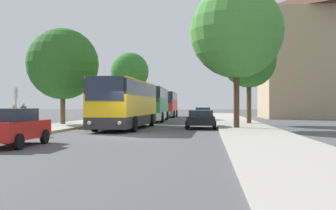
% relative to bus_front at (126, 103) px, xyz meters
% --- Properties ---
extents(ground_plane, '(300.00, 300.00, 0.00)m').
position_rel_bus_front_xyz_m(ground_plane, '(1.57, -6.73, -1.83)').
color(ground_plane, '#4C4C4F').
rests_on(ground_plane, ground).
extents(sidewalk_left, '(4.00, 120.00, 0.15)m').
position_rel_bus_front_xyz_m(sidewalk_left, '(-5.43, -6.73, -1.75)').
color(sidewalk_left, '#A39E93').
rests_on(sidewalk_left, ground_plane).
extents(sidewalk_right, '(4.00, 120.00, 0.15)m').
position_rel_bus_front_xyz_m(sidewalk_right, '(8.57, -6.73, -1.75)').
color(sidewalk_right, '#A39E93').
rests_on(sidewalk_right, ground_plane).
extents(building_right_background, '(15.86, 11.36, 17.28)m').
position_rel_bus_front_xyz_m(building_right_background, '(21.15, 26.17, 6.81)').
color(building_right_background, tan).
rests_on(building_right_background, ground_plane).
extents(bus_front, '(3.07, 11.28, 3.42)m').
position_rel_bus_front_xyz_m(bus_front, '(0.00, 0.00, 0.00)').
color(bus_front, '#2D2D2D').
rests_on(bus_front, ground_plane).
extents(bus_middle, '(2.99, 11.49, 3.49)m').
position_rel_bus_front_xyz_m(bus_middle, '(0.06, 13.47, 0.03)').
color(bus_middle, silver).
rests_on(bus_middle, ground_plane).
extents(bus_rear, '(2.92, 10.23, 3.55)m').
position_rel_bus_front_xyz_m(bus_rear, '(-0.08, 27.95, 0.06)').
color(bus_rear, gray).
rests_on(bus_rear, ground_plane).
extents(parked_car_left_curb, '(2.02, 3.95, 1.56)m').
position_rel_bus_front_xyz_m(parked_car_left_curb, '(-2.13, -12.60, -1.02)').
color(parked_car_left_curb, red).
rests_on(parked_car_left_curb, ground_plane).
extents(parked_car_right_near, '(2.17, 4.43, 1.33)m').
position_rel_bus_front_xyz_m(parked_car_right_near, '(5.36, 0.88, -1.11)').
color(parked_car_right_near, black).
rests_on(parked_car_right_near, ground_plane).
extents(parked_car_right_far, '(2.08, 4.30, 1.47)m').
position_rel_bus_front_xyz_m(parked_car_right_far, '(5.29, 14.59, -1.06)').
color(parked_car_right_far, '#B7B7BC').
rests_on(parked_car_right_far, ground_plane).
extents(bus_stop_sign, '(0.08, 0.45, 2.57)m').
position_rel_bus_front_xyz_m(bus_stop_sign, '(-5.15, -6.30, -0.09)').
color(bus_stop_sign, gray).
rests_on(bus_stop_sign, sidewalk_left).
extents(pedestrian_waiting_near, '(0.36, 0.36, 1.60)m').
position_rel_bus_front_xyz_m(pedestrian_waiting_near, '(-4.68, -7.46, -0.88)').
color(pedestrian_waiting_near, '#23232D').
rests_on(pedestrian_waiting_near, sidewalk_left).
extents(pedestrian_waiting_far, '(0.36, 0.36, 1.69)m').
position_rel_bus_front_xyz_m(pedestrian_waiting_far, '(-5.45, -4.76, -0.83)').
color(pedestrian_waiting_far, '#23232D').
rests_on(pedestrian_waiting_far, sidewalk_left).
extents(tree_left_near, '(5.94, 5.94, 7.97)m').
position_rel_bus_front_xyz_m(tree_left_near, '(-6.20, 3.80, 3.32)').
color(tree_left_near, brown).
rests_on(tree_left_near, sidewalk_left).
extents(tree_left_far, '(5.27, 5.27, 8.89)m').
position_rel_bus_front_xyz_m(tree_left_far, '(-4.94, 25.74, 4.56)').
color(tree_left_far, '#513D23').
rests_on(tree_left_far, sidewalk_left).
extents(tree_right_near, '(6.48, 6.48, 9.91)m').
position_rel_bus_front_xyz_m(tree_right_near, '(7.85, -0.30, 4.98)').
color(tree_right_near, '#47331E').
rests_on(tree_right_near, sidewalk_right).
extents(tree_right_mid, '(4.69, 4.69, 7.76)m').
position_rel_bus_front_xyz_m(tree_right_mid, '(9.39, 6.52, 3.72)').
color(tree_right_mid, '#513D23').
rests_on(tree_right_mid, sidewalk_right).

